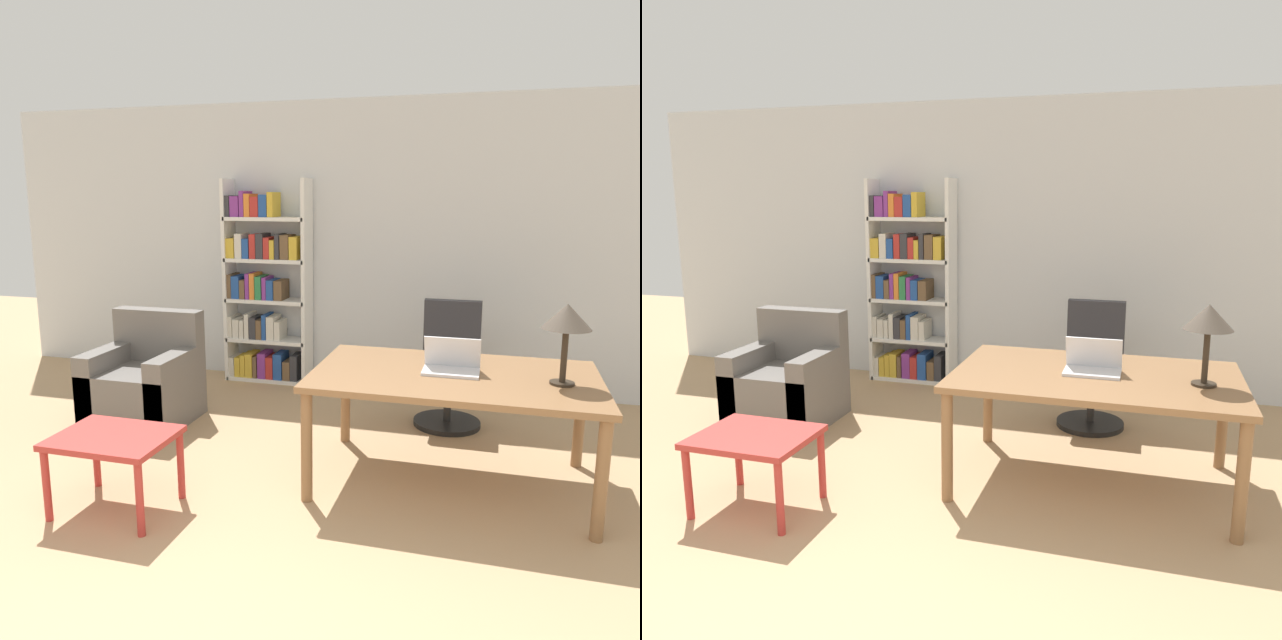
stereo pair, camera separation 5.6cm
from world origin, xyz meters
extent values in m
cube|color=silver|center=(0.00, 4.53, 1.35)|extent=(8.00, 0.06, 2.70)
cube|color=olive|center=(0.80, 2.51, 0.71)|extent=(1.75, 1.10, 0.04)
cylinder|color=olive|center=(-0.02, 2.02, 0.35)|extent=(0.07, 0.07, 0.69)
cylinder|color=olive|center=(1.61, 2.02, 0.35)|extent=(0.07, 0.07, 0.69)
cylinder|color=olive|center=(-0.02, 3.00, 0.35)|extent=(0.07, 0.07, 0.69)
cylinder|color=olive|center=(1.61, 3.00, 0.35)|extent=(0.07, 0.07, 0.69)
cube|color=silver|center=(0.78, 2.50, 0.74)|extent=(0.35, 0.22, 0.02)
cube|color=silver|center=(0.78, 2.57, 0.85)|extent=(0.35, 0.10, 0.21)
cube|color=navy|center=(0.78, 2.57, 0.85)|extent=(0.31, 0.08, 0.18)
cylinder|color=#2D2319|center=(1.42, 2.45, 0.74)|extent=(0.14, 0.14, 0.01)
cylinder|color=#2D2319|center=(1.42, 2.45, 0.90)|extent=(0.04, 0.04, 0.32)
cone|color=#4C4238|center=(1.42, 2.45, 1.14)|extent=(0.28, 0.28, 0.15)
cylinder|color=black|center=(0.69, 3.54, 0.02)|extent=(0.53, 0.53, 0.04)
cylinder|color=#262626|center=(0.69, 3.54, 0.22)|extent=(0.06, 0.06, 0.36)
cube|color=#2D2D33|center=(0.69, 3.54, 0.45)|extent=(0.48, 0.48, 0.10)
cube|color=#2D2D33|center=(0.69, 3.74, 0.74)|extent=(0.46, 0.08, 0.49)
cube|color=#B2332D|center=(-1.06, 1.61, 0.44)|extent=(0.67, 0.52, 0.04)
cylinder|color=#B2332D|center=(-1.36, 1.38, 0.21)|extent=(0.04, 0.04, 0.43)
cylinder|color=#B2332D|center=(-0.76, 1.38, 0.21)|extent=(0.04, 0.04, 0.43)
cylinder|color=#B2332D|center=(-1.36, 1.84, 0.21)|extent=(0.04, 0.04, 0.43)
cylinder|color=#B2332D|center=(-0.76, 1.84, 0.21)|extent=(0.04, 0.04, 0.43)
cube|color=#66605B|center=(-1.70, 2.94, 0.23)|extent=(0.77, 0.73, 0.45)
cube|color=#66605B|center=(-1.70, 3.23, 0.67)|extent=(0.77, 0.16, 0.44)
cube|color=#66605B|center=(-2.00, 2.94, 0.30)|extent=(0.16, 0.73, 0.60)
cube|color=#66605B|center=(-1.39, 2.94, 0.30)|extent=(0.16, 0.73, 0.60)
cube|color=white|center=(-1.54, 4.34, 0.99)|extent=(0.04, 0.28, 1.98)
cube|color=white|center=(-0.73, 4.34, 0.99)|extent=(0.04, 0.28, 1.98)
cube|color=white|center=(-1.14, 4.34, 0.02)|extent=(0.81, 0.28, 0.04)
cube|color=silver|center=(-1.50, 4.34, 0.13)|extent=(0.05, 0.24, 0.19)
cube|color=gold|center=(-1.43, 4.34, 0.13)|extent=(0.06, 0.24, 0.19)
cube|color=gold|center=(-1.38, 4.34, 0.15)|extent=(0.05, 0.24, 0.22)
cube|color=gold|center=(-1.31, 4.34, 0.15)|extent=(0.07, 0.24, 0.24)
cube|color=brown|center=(-1.25, 4.34, 0.14)|extent=(0.04, 0.24, 0.21)
cube|color=#7F338C|center=(-1.18, 4.34, 0.16)|extent=(0.08, 0.24, 0.25)
cube|color=#B72D28|center=(-1.09, 4.34, 0.15)|extent=(0.07, 0.24, 0.22)
cube|color=#234C99|center=(-1.01, 4.34, 0.16)|extent=(0.09, 0.24, 0.25)
cube|color=brown|center=(-0.92, 4.34, 0.13)|extent=(0.07, 0.24, 0.19)
cube|color=#333338|center=(-0.84, 4.34, 0.16)|extent=(0.07, 0.24, 0.25)
cube|color=white|center=(-1.14, 4.34, 0.41)|extent=(0.81, 0.28, 0.04)
cube|color=silver|center=(-1.50, 4.34, 0.54)|extent=(0.04, 0.24, 0.21)
cube|color=silver|center=(-1.44, 4.34, 0.53)|extent=(0.06, 0.24, 0.19)
cube|color=silver|center=(-1.38, 4.34, 0.52)|extent=(0.04, 0.24, 0.18)
cube|color=silver|center=(-1.32, 4.34, 0.55)|extent=(0.05, 0.24, 0.24)
cube|color=#333338|center=(-1.26, 4.34, 0.54)|extent=(0.07, 0.24, 0.21)
cube|color=brown|center=(-1.20, 4.34, 0.53)|extent=(0.06, 0.24, 0.19)
cube|color=#234C99|center=(-1.14, 4.34, 0.55)|extent=(0.04, 0.24, 0.24)
cube|color=silver|center=(-1.08, 4.34, 0.55)|extent=(0.08, 0.24, 0.23)
cube|color=silver|center=(-1.01, 4.34, 0.53)|extent=(0.06, 0.24, 0.19)
cube|color=white|center=(-1.14, 4.34, 0.81)|extent=(0.81, 0.28, 0.04)
cube|color=brown|center=(-1.50, 4.34, 0.94)|extent=(0.04, 0.24, 0.23)
cube|color=#234C99|center=(-1.43, 4.34, 0.94)|extent=(0.08, 0.24, 0.22)
cube|color=brown|center=(-1.36, 4.34, 0.92)|extent=(0.05, 0.24, 0.18)
cube|color=#7F338C|center=(-1.31, 4.34, 0.95)|extent=(0.04, 0.24, 0.25)
cube|color=orange|center=(-1.26, 4.34, 0.95)|extent=(0.05, 0.24, 0.25)
cube|color=#2D7F47|center=(-1.20, 4.34, 0.94)|extent=(0.06, 0.24, 0.22)
cube|color=#7F338C|center=(-1.14, 4.34, 0.94)|extent=(0.04, 0.24, 0.22)
cube|color=#234C99|center=(-1.08, 4.34, 0.92)|extent=(0.07, 0.24, 0.19)
cube|color=brown|center=(-0.99, 4.34, 0.92)|extent=(0.08, 0.24, 0.19)
cube|color=white|center=(-1.14, 4.34, 1.21)|extent=(0.81, 0.28, 0.04)
cube|color=gold|center=(-1.48, 4.34, 1.32)|extent=(0.08, 0.24, 0.19)
cube|color=silver|center=(-1.39, 4.34, 1.34)|extent=(0.07, 0.24, 0.24)
cube|color=#234C99|center=(-1.32, 4.34, 1.32)|extent=(0.07, 0.24, 0.19)
cube|color=#B72D28|center=(-1.25, 4.34, 1.34)|extent=(0.06, 0.24, 0.23)
cube|color=#333338|center=(-1.17, 4.34, 1.34)|extent=(0.07, 0.24, 0.24)
cube|color=#B72D28|center=(-1.10, 4.34, 1.33)|extent=(0.06, 0.24, 0.21)
cube|color=gold|center=(-1.05, 4.34, 1.31)|extent=(0.05, 0.24, 0.18)
cube|color=#333338|center=(-1.00, 4.34, 1.34)|extent=(0.04, 0.24, 0.24)
cube|color=brown|center=(-0.92, 4.34, 1.34)|extent=(0.08, 0.24, 0.23)
cube|color=gold|center=(-0.84, 4.34, 1.33)|extent=(0.08, 0.24, 0.22)
cube|color=white|center=(-1.14, 4.34, 1.60)|extent=(0.81, 0.28, 0.04)
cube|color=#333338|center=(-1.50, 4.34, 1.72)|extent=(0.05, 0.24, 0.20)
cube|color=#7F338C|center=(-1.42, 4.34, 1.72)|extent=(0.09, 0.24, 0.19)
cube|color=#7F338C|center=(-1.35, 4.34, 1.74)|extent=(0.04, 0.24, 0.24)
cube|color=orange|center=(-1.29, 4.34, 1.73)|extent=(0.06, 0.24, 0.22)
cube|color=#B72D28|center=(-1.22, 4.34, 1.72)|extent=(0.08, 0.24, 0.19)
cube|color=#234C99|center=(-1.13, 4.34, 1.73)|extent=(0.08, 0.24, 0.21)
cube|color=gold|center=(-1.06, 4.34, 1.74)|extent=(0.06, 0.24, 0.23)
camera|label=1|loc=(1.03, -1.33, 1.82)|focal=35.00mm
camera|label=2|loc=(1.08, -1.31, 1.82)|focal=35.00mm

